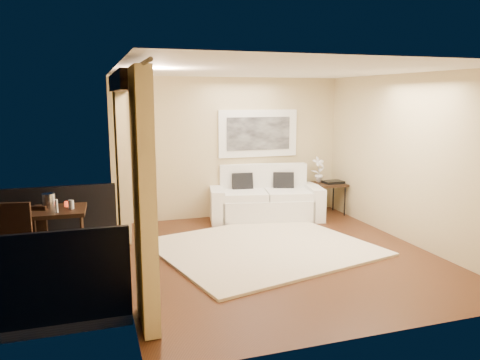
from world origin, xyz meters
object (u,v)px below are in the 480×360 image
orchid (319,169)px  balcony_chair_far (36,231)px  sofa (265,200)px  ice_bucket (49,201)px  balcony_chair_near (11,239)px  bistro_table (59,215)px  side_table (329,186)px

orchid → balcony_chair_far: orchid is taller
sofa → ice_bucket: (-3.76, -1.50, 0.57)m
sofa → orchid: orchid is taller
balcony_chair_near → balcony_chair_far: bearing=80.1°
bistro_table → balcony_chair_far: 0.41m
bistro_table → balcony_chair_far: size_ratio=0.93×
balcony_chair_far → sofa: bearing=-143.1°
balcony_chair_near → sofa: bearing=36.8°
side_table → balcony_chair_near: size_ratio=0.61×
ice_bucket → balcony_chair_near: bearing=-123.8°
sofa → balcony_chair_near: size_ratio=2.18×
side_table → bistro_table: bearing=-163.0°
side_table → bistro_table: size_ratio=0.76×
balcony_chair_far → orchid: bearing=-146.9°
side_table → balcony_chair_far: bearing=-165.1°
side_table → ice_bucket: ice_bucket is taller
balcony_chair_near → ice_bucket: (0.41, 0.61, 0.32)m
orchid → balcony_chair_far: 5.38m
balcony_chair_near → ice_bucket: balcony_chair_near is taller
balcony_chair_far → balcony_chair_near: (-0.22, -0.60, 0.10)m
ice_bucket → bistro_table: bearing=-42.7°
ice_bucket → side_table: bearing=15.4°
side_table → orchid: bearing=133.8°
side_table → balcony_chair_far: (-5.29, -1.41, -0.06)m
orchid → bistro_table: (-4.81, -1.68, -0.14)m
orchid → bistro_table: bearing=-160.7°
orchid → bistro_table: size_ratio=0.62×
side_table → ice_bucket: (-5.10, -1.40, 0.36)m
orchid → bistro_table: orchid is taller
sofa → balcony_chair_near: balcony_chair_near is taller
sofa → balcony_chair_far: size_ratio=2.55×
sofa → side_table: (1.34, -0.10, 0.21)m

